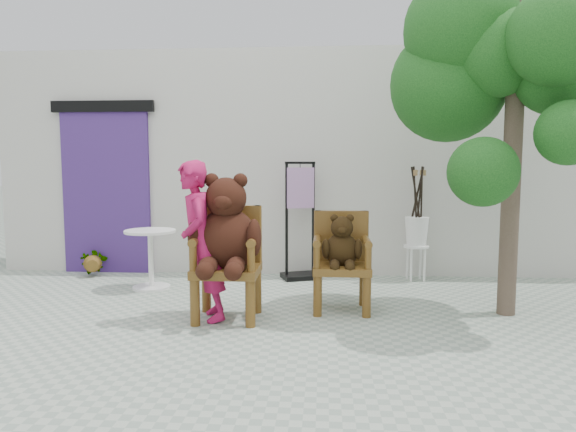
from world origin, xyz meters
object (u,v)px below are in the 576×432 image
object	(u,v)px
chair_small	(342,252)
tree	(504,56)
display_stand	(300,234)
person	(202,242)
cafe_table	(151,252)
chair_big	(227,238)
stool_bucket	(417,231)

from	to	relation	value
chair_small	tree	xyz separation A→B (m)	(1.55, 0.06, 1.93)
display_stand	person	bearing A→B (deg)	-134.40
person	display_stand	world-z (taller)	display_stand
cafe_table	chair_small	bearing A→B (deg)	-18.34
chair_big	person	world-z (taller)	person
chair_small	display_stand	world-z (taller)	display_stand
person	tree	bearing A→B (deg)	81.89
chair_small	person	xyz separation A→B (m)	(-1.32, -0.45, 0.16)
chair_big	stool_bucket	bearing A→B (deg)	40.66
stool_bucket	tree	xyz separation A→B (m)	(0.55, -1.35, 1.88)
chair_big	display_stand	size ratio (longest dim) A/B	0.92
cafe_table	display_stand	xyz separation A→B (m)	(1.75, 0.66, 0.14)
tree	cafe_table	bearing A→B (deg)	169.85
person	display_stand	bearing A→B (deg)	137.55
cafe_table	person	bearing A→B (deg)	-52.45
person	stool_bucket	xyz separation A→B (m)	(2.32, 1.86, -0.11)
person	cafe_table	xyz separation A→B (m)	(-0.92, 1.19, -0.32)
stool_bucket	tree	bearing A→B (deg)	-67.71
chair_big	tree	distance (m)	3.20
cafe_table	tree	world-z (taller)	tree
person	tree	distance (m)	3.41
person	cafe_table	world-z (taller)	person
display_stand	stool_bucket	world-z (taller)	display_stand
cafe_table	tree	bearing A→B (deg)	-10.15
cafe_table	chair_big	bearing A→B (deg)	-44.86
chair_big	chair_small	distance (m)	1.18
cafe_table	display_stand	size ratio (longest dim) A/B	0.47
display_stand	stool_bucket	bearing A→B (deg)	-20.05
chair_big	cafe_table	bearing A→B (deg)	135.14
chair_big	stool_bucket	distance (m)	2.77
chair_small	stool_bucket	xyz separation A→B (m)	(1.00, 1.41, 0.05)
tree	chair_small	bearing A→B (deg)	-177.65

